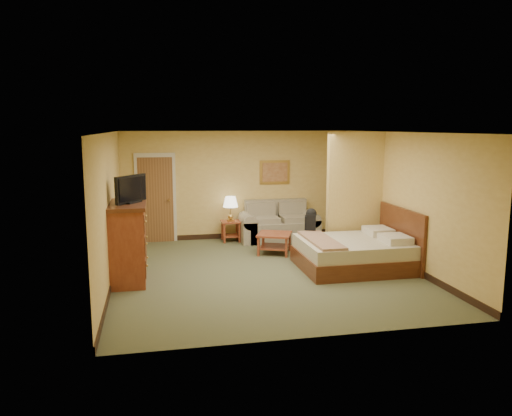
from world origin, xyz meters
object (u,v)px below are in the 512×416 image
object	(u,v)px
coffee_table	(274,239)
dresser	(127,242)
bed	(358,252)
loveseat	(278,227)

from	to	relation	value
coffee_table	dresser	xyz separation A→B (m)	(-2.99, -1.34, 0.39)
coffee_table	bed	xyz separation A→B (m)	(1.30, -1.42, -0.01)
loveseat	bed	distance (m)	2.82
coffee_table	bed	bearing A→B (deg)	-47.47
coffee_table	bed	world-z (taller)	bed
loveseat	dresser	bearing A→B (deg)	-142.57
bed	coffee_table	bearing A→B (deg)	132.53
loveseat	bed	world-z (taller)	bed
dresser	bed	bearing A→B (deg)	-1.03
coffee_table	dresser	size ratio (longest dim) A/B	0.64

